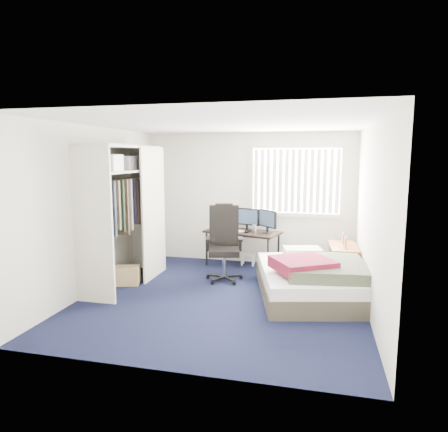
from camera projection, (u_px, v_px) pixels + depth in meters
name	position (u px, v px, depth m)	size (l,w,h in m)	color
ground	(223.00, 297.00, 5.85)	(4.20, 4.20, 0.00)	black
room_shell	(223.00, 195.00, 5.63)	(4.20, 4.20, 4.20)	silver
window_assembly	(296.00, 181.00, 7.37)	(1.72, 0.09, 1.32)	white
closet	(124.00, 201.00, 6.29)	(0.64, 1.84, 2.22)	beige
desk	(243.00, 229.00, 7.44)	(1.48, 0.97, 1.13)	black
office_chair	(224.00, 251.00, 6.68)	(0.72, 0.72, 1.27)	black
footstool	(248.00, 256.00, 7.59)	(0.29, 0.23, 0.23)	white
nightstand	(344.00, 250.00, 6.59)	(0.49, 0.89, 0.77)	brown
bed	(312.00, 278.00, 5.87)	(1.87, 2.23, 0.65)	#433C30
pine_box	(127.00, 275.00, 6.45)	(0.39, 0.29, 0.29)	#A38E51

